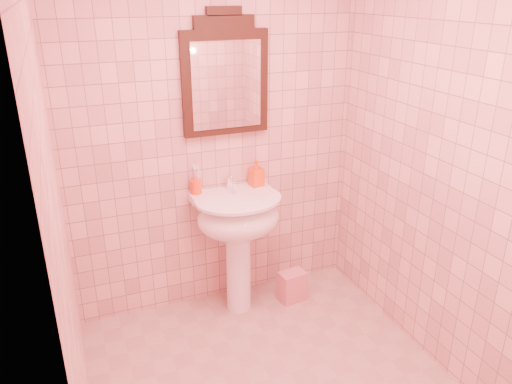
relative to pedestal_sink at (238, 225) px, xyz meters
name	(u,v)px	position (x,y,z in m)	size (l,w,h in m)	color
back_wall	(215,133)	(-0.07, 0.23, 0.59)	(2.00, 0.02, 2.50)	beige
pedestal_sink	(238,225)	(0.00, 0.00, 0.00)	(0.58, 0.58, 0.86)	white
faucet	(231,183)	(0.00, 0.14, 0.26)	(0.04, 0.16, 0.11)	white
mirror	(225,78)	(0.00, 0.20, 0.95)	(0.57, 0.06, 0.79)	black
toothbrush_cup	(196,186)	(-0.23, 0.17, 0.25)	(0.08, 0.08, 0.18)	#E24113
soap_dispenser	(256,173)	(0.19, 0.15, 0.30)	(0.09, 0.09, 0.19)	#E44D13
towel	(292,286)	(0.39, -0.05, -0.55)	(0.19, 0.13, 0.23)	pink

